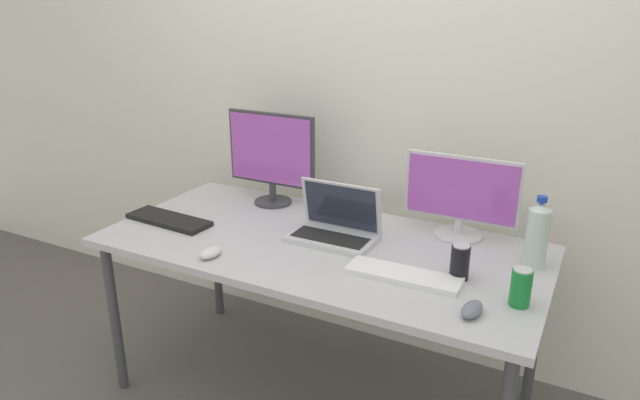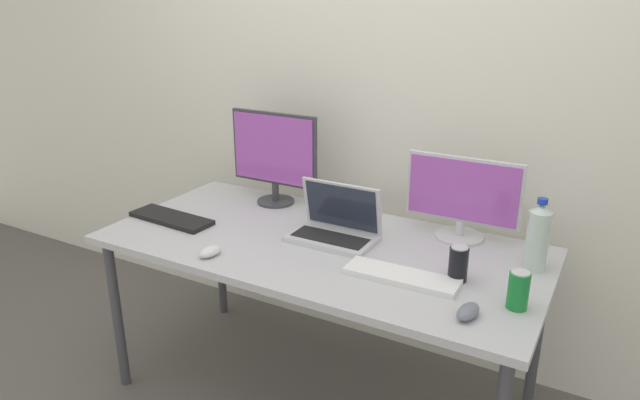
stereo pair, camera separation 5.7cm
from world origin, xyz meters
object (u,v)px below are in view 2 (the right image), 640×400
object	(u,v)px
work_desk	(320,255)
laptop_silver	(336,226)
keyboard_main	(402,276)
soda_can_by_laptop	(458,264)
monitor_center	(462,197)
mouse_by_keyboard	(468,311)
mouse_by_laptop	(210,251)
keyboard_aux	(171,218)
monitor_left	(274,154)
water_bottle	(538,237)
soda_can_near_keyboard	(518,290)

from	to	relation	value
work_desk	laptop_silver	world-z (taller)	laptop_silver
keyboard_main	soda_can_by_laptop	size ratio (longest dim) A/B	3.18
monitor_center	keyboard_main	xyz separation A→B (m)	(-0.07, -0.45, -0.17)
work_desk	mouse_by_keyboard	world-z (taller)	mouse_by_keyboard
mouse_by_keyboard	mouse_by_laptop	bearing A→B (deg)	-169.16
keyboard_aux	soda_can_by_laptop	world-z (taller)	soda_can_by_laptop
mouse_by_keyboard	mouse_by_laptop	world-z (taller)	mouse_by_keyboard
monitor_center	mouse_by_keyboard	bearing A→B (deg)	-71.31
monitor_left	mouse_by_laptop	distance (m)	0.66
monitor_left	keyboard_aux	size ratio (longest dim) A/B	1.13
monitor_center	mouse_by_keyboard	size ratio (longest dim) A/B	4.17
keyboard_aux	monitor_left	bearing A→B (deg)	59.63
keyboard_main	water_bottle	xyz separation A→B (m)	(0.39, 0.31, 0.11)
keyboard_aux	mouse_by_keyboard	xyz separation A→B (m)	(1.35, -0.16, 0.01)
work_desk	water_bottle	xyz separation A→B (m)	(0.79, 0.17, 0.18)
monitor_left	mouse_by_keyboard	distance (m)	1.24
laptop_silver	mouse_by_keyboard	size ratio (longest dim) A/B	3.15
keyboard_main	water_bottle	bearing A→B (deg)	37.02
work_desk	laptop_silver	xyz separation A→B (m)	(0.04, 0.07, 0.11)
work_desk	keyboard_aux	distance (m)	0.70
mouse_by_keyboard	monitor_center	bearing A→B (deg)	116.93
keyboard_aux	laptop_silver	bearing A→B (deg)	17.30
soda_can_by_laptop	mouse_by_laptop	bearing A→B (deg)	-163.20
soda_can_near_keyboard	work_desk	bearing A→B (deg)	170.07
work_desk	water_bottle	distance (m)	0.83
work_desk	keyboard_aux	size ratio (longest dim) A/B	4.45
laptop_silver	soda_can_by_laptop	distance (m)	0.55
laptop_silver	mouse_by_laptop	size ratio (longest dim) A/B	3.49
work_desk	mouse_by_keyboard	distance (m)	0.72
laptop_silver	soda_can_by_laptop	xyz separation A→B (m)	(0.54, -0.11, 0.01)
keyboard_main	mouse_by_keyboard	distance (m)	0.30
mouse_by_keyboard	mouse_by_laptop	distance (m)	0.97
monitor_left	monitor_center	bearing A→B (deg)	0.98
mouse_by_laptop	water_bottle	world-z (taller)	water_bottle
work_desk	soda_can_by_laptop	distance (m)	0.59
soda_can_near_keyboard	monitor_center	bearing A→B (deg)	124.94
mouse_by_laptop	keyboard_aux	bearing A→B (deg)	158.37
work_desk	keyboard_aux	xyz separation A→B (m)	(-0.68, -0.11, 0.07)
soda_can_near_keyboard	water_bottle	bearing A→B (deg)	90.22
monitor_center	laptop_silver	xyz separation A→B (m)	(-0.44, -0.25, -0.12)
laptop_silver	keyboard_aux	xyz separation A→B (m)	(-0.72, -0.18, -0.04)
monitor_left	monitor_center	size ratio (longest dim) A/B	0.97
keyboard_aux	soda_can_by_laptop	size ratio (longest dim) A/B	3.13
monitor_left	keyboard_aux	world-z (taller)	monitor_left
mouse_by_laptop	keyboard_main	bearing A→B (deg)	20.32
monitor_center	mouse_by_keyboard	xyz separation A→B (m)	(0.20, -0.58, -0.16)
monitor_left	soda_can_by_laptop	size ratio (longest dim) A/B	3.53
laptop_silver	water_bottle	xyz separation A→B (m)	(0.75, 0.11, 0.07)
monitor_left	soda_can_by_laptop	distance (m)	1.05
monitor_left	monitor_center	world-z (taller)	monitor_left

